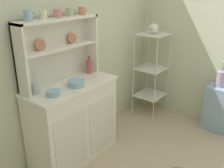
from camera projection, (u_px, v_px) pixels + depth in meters
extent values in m
cube|color=beige|center=(62.00, 41.00, 2.66)|extent=(3.84, 0.05, 2.50)
cube|color=white|center=(73.00, 122.00, 2.70)|extent=(0.95, 0.42, 0.87)
cube|color=silver|center=(72.00, 143.00, 2.43)|extent=(0.40, 0.01, 0.61)
cube|color=silver|center=(102.00, 124.00, 2.76)|extent=(0.40, 0.01, 0.61)
cube|color=white|center=(71.00, 85.00, 2.55)|extent=(0.98, 0.45, 0.02)
cube|color=silver|center=(55.00, 50.00, 2.54)|extent=(0.91, 0.02, 0.64)
cube|color=white|center=(21.00, 61.00, 2.17)|extent=(0.02, 0.18, 0.64)
cube|color=white|center=(91.00, 44.00, 2.82)|extent=(0.02, 0.18, 0.64)
cube|color=white|center=(60.00, 48.00, 2.48)|extent=(0.87, 0.16, 0.02)
cube|color=white|center=(58.00, 19.00, 2.38)|extent=(0.91, 0.18, 0.02)
cylinder|color=#C67556|center=(40.00, 45.00, 2.34)|extent=(0.11, 0.03, 0.11)
cylinder|color=#C67556|center=(72.00, 38.00, 2.63)|extent=(0.11, 0.03, 0.11)
cylinder|color=silver|center=(155.00, 81.00, 3.41)|extent=(0.01, 0.01, 1.18)
cylinder|color=silver|center=(168.00, 74.00, 3.69)|extent=(0.01, 0.01, 1.18)
cylinder|color=silver|center=(133.00, 76.00, 3.61)|extent=(0.01, 0.01, 1.18)
cylinder|color=silver|center=(147.00, 69.00, 3.89)|extent=(0.01, 0.01, 1.18)
cube|color=silver|center=(153.00, 34.00, 3.44)|extent=(0.41, 0.37, 0.01)
cube|color=silver|center=(151.00, 68.00, 3.62)|extent=(0.41, 0.37, 0.01)
cube|color=silver|center=(150.00, 95.00, 3.77)|extent=(0.41, 0.37, 0.01)
cylinder|color=#8EB2D1|center=(28.00, 16.00, 2.13)|extent=(0.07, 0.07, 0.09)
torus|color=#8EB2D1|center=(33.00, 15.00, 2.16)|extent=(0.01, 0.05, 0.05)
cylinder|color=silver|center=(43.00, 15.00, 2.24)|extent=(0.06, 0.06, 0.08)
torus|color=silver|center=(47.00, 14.00, 2.27)|extent=(0.01, 0.05, 0.05)
cylinder|color=#D17A84|center=(58.00, 13.00, 2.36)|extent=(0.07, 0.07, 0.08)
torus|color=#D17A84|center=(61.00, 12.00, 2.40)|extent=(0.01, 0.05, 0.05)
cylinder|color=#9EB78E|center=(70.00, 12.00, 2.48)|extent=(0.08, 0.08, 0.08)
torus|color=#9EB78E|center=(73.00, 11.00, 2.51)|extent=(0.01, 0.05, 0.05)
cylinder|color=#C67556|center=(82.00, 11.00, 2.60)|extent=(0.07, 0.07, 0.08)
torus|color=#C67556|center=(85.00, 10.00, 2.63)|extent=(0.01, 0.05, 0.05)
cylinder|color=#8EB2D1|center=(53.00, 93.00, 2.28)|extent=(0.13, 0.13, 0.05)
cylinder|color=#8EB2D1|center=(76.00, 83.00, 2.49)|extent=(0.17, 0.17, 0.06)
cylinder|color=#B74C47|center=(89.00, 67.00, 2.83)|extent=(0.06, 0.06, 0.15)
cylinder|color=#B74C47|center=(89.00, 59.00, 2.80)|extent=(0.03, 0.03, 0.04)
cylinder|color=#4C382D|center=(89.00, 57.00, 2.79)|extent=(0.03, 0.03, 0.01)
cylinder|color=#B2B7C6|center=(35.00, 88.00, 2.30)|extent=(0.08, 0.08, 0.11)
cylinder|color=silver|center=(34.00, 82.00, 2.26)|extent=(0.02, 0.02, 0.17)
ellipsoid|color=silver|center=(33.00, 72.00, 2.22)|extent=(0.02, 0.01, 0.01)
cylinder|color=silver|center=(37.00, 81.00, 2.27)|extent=(0.03, 0.01, 0.16)
ellipsoid|color=silver|center=(36.00, 72.00, 2.24)|extent=(0.02, 0.01, 0.01)
cylinder|color=silver|center=(35.00, 79.00, 2.30)|extent=(0.02, 0.03, 0.17)
ellipsoid|color=silver|center=(34.00, 70.00, 2.26)|extent=(0.02, 0.01, 0.01)
sphere|color=white|center=(154.00, 29.00, 3.41)|extent=(0.13, 0.13, 0.13)
sphere|color=silver|center=(154.00, 23.00, 3.38)|extent=(0.02, 0.02, 0.02)
cylinder|color=white|center=(157.00, 27.00, 3.48)|extent=(0.09, 0.02, 0.07)
torus|color=white|center=(151.00, 29.00, 3.35)|extent=(0.01, 0.09, 0.09)
cylinder|color=#B79ECC|center=(220.00, 79.00, 3.19)|extent=(0.09, 0.09, 0.20)
cylinder|color=#4C844C|center=(223.00, 68.00, 3.14)|extent=(0.00, 0.01, 0.14)
sphere|color=#9EB78E|center=(224.00, 63.00, 3.11)|extent=(0.04, 0.04, 0.04)
cylinder|color=#4C844C|center=(222.00, 68.00, 3.12)|extent=(0.00, 0.01, 0.14)
sphere|color=#8EB2D1|center=(223.00, 63.00, 3.09)|extent=(0.03, 0.03, 0.03)
cylinder|color=#4C844C|center=(224.00, 69.00, 3.14)|extent=(0.00, 0.01, 0.10)
sphere|color=#DBB760|center=(224.00, 65.00, 3.12)|extent=(0.03, 0.03, 0.03)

